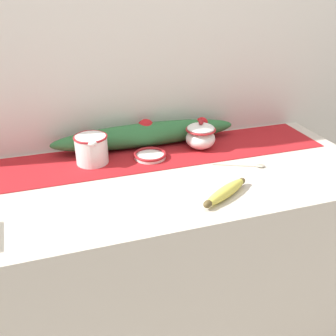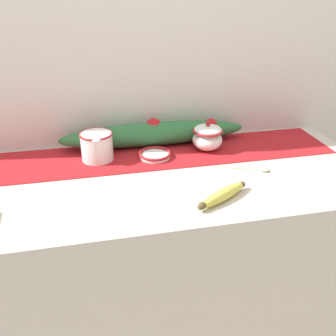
{
  "view_description": "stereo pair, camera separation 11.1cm",
  "coord_description": "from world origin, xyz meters",
  "px_view_note": "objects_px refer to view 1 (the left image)",
  "views": [
    {
      "loc": [
        -0.35,
        -1.1,
        1.53
      ],
      "look_at": [
        -0.01,
        -0.04,
        0.96
      ],
      "focal_mm": 40.0,
      "sensor_mm": 36.0,
      "label": 1
    },
    {
      "loc": [
        -0.24,
        -1.13,
        1.53
      ],
      "look_at": [
        -0.01,
        -0.04,
        0.96
      ],
      "focal_mm": 40.0,
      "sensor_mm": 36.0,
      "label": 2
    }
  ],
  "objects_px": {
    "sugar_bowl": "(201,136)",
    "banana": "(225,192)",
    "small_dish": "(150,155)",
    "spoon": "(255,166)",
    "cream_pitcher": "(91,148)"
  },
  "relations": [
    {
      "from": "sugar_bowl",
      "to": "banana",
      "type": "distance_m",
      "value": 0.38
    },
    {
      "from": "small_dish",
      "to": "spoon",
      "type": "distance_m",
      "value": 0.39
    },
    {
      "from": "small_dish",
      "to": "banana",
      "type": "distance_m",
      "value": 0.38
    },
    {
      "from": "spoon",
      "to": "banana",
      "type": "bearing_deg",
      "value": -116.7
    },
    {
      "from": "cream_pitcher",
      "to": "sugar_bowl",
      "type": "relative_size",
      "value": 1.2
    },
    {
      "from": "sugar_bowl",
      "to": "small_dish",
      "type": "bearing_deg",
      "value": -172.95
    },
    {
      "from": "cream_pitcher",
      "to": "sugar_bowl",
      "type": "bearing_deg",
      "value": -0.12
    },
    {
      "from": "small_dish",
      "to": "banana",
      "type": "height_order",
      "value": "banana"
    },
    {
      "from": "sugar_bowl",
      "to": "spoon",
      "type": "height_order",
      "value": "sugar_bowl"
    },
    {
      "from": "sugar_bowl",
      "to": "small_dish",
      "type": "distance_m",
      "value": 0.22
    },
    {
      "from": "sugar_bowl",
      "to": "banana",
      "type": "bearing_deg",
      "value": -100.34
    },
    {
      "from": "sugar_bowl",
      "to": "small_dish",
      "type": "relative_size",
      "value": 0.96
    },
    {
      "from": "sugar_bowl",
      "to": "cream_pitcher",
      "type": "bearing_deg",
      "value": 179.88
    },
    {
      "from": "cream_pitcher",
      "to": "spoon",
      "type": "relative_size",
      "value": 0.8
    },
    {
      "from": "sugar_bowl",
      "to": "banana",
      "type": "xyz_separation_m",
      "value": [
        -0.07,
        -0.37,
        -0.04
      ]
    }
  ]
}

